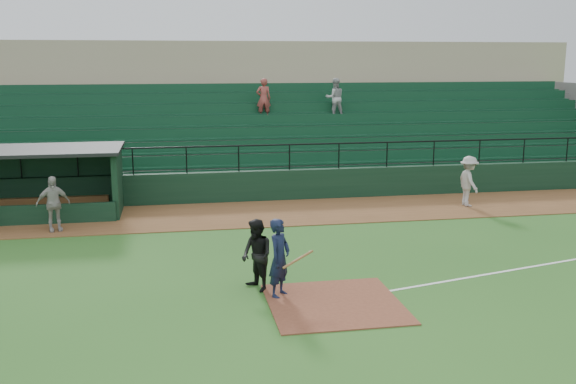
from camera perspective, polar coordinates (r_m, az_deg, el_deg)
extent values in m
plane|color=#27591C|center=(15.99, 3.23, -8.51)|extent=(90.00, 90.00, 0.00)
cube|color=brown|center=(23.51, -1.30, -1.85)|extent=(40.00, 4.00, 0.03)
cube|color=brown|center=(15.08, 4.12, -9.74)|extent=(3.00, 3.00, 0.03)
cube|color=black|center=(25.51, -2.08, 0.57)|extent=(36.00, 0.35, 1.20)
cylinder|color=black|center=(25.25, -2.11, 4.13)|extent=(36.00, 0.06, 0.06)
cube|color=#64635F|center=(30.12, -3.43, 4.58)|extent=(36.00, 9.00, 3.60)
cube|color=#103C23|center=(29.58, -3.33, 5.32)|extent=(34.56, 8.00, 4.05)
cube|color=tan|center=(36.43, -4.70, 8.00)|extent=(38.00, 3.00, 6.40)
cube|color=#64635F|center=(34.42, -4.38, 8.62)|extent=(36.00, 2.00, 0.20)
imported|color=#AEAEAE|center=(31.52, 4.14, 8.24)|extent=(0.91, 0.71, 1.88)
imported|color=#973E37|center=(30.85, -2.16, 8.20)|extent=(0.69, 0.45, 1.89)
cube|color=black|center=(26.11, -23.85, 1.05)|extent=(8.50, 0.20, 2.30)
cube|color=black|center=(24.16, -14.73, 0.89)|extent=(0.20, 2.60, 2.30)
cube|color=olive|center=(25.90, -23.89, -1.07)|extent=(7.65, 0.40, 0.50)
imported|color=#101832|center=(15.21, -0.75, -5.82)|extent=(0.78, 0.82, 1.88)
cylinder|color=olive|center=(15.08, 0.88, -5.93)|extent=(0.79, 0.34, 0.35)
imported|color=black|center=(15.66, -2.76, -5.57)|extent=(0.96, 1.05, 1.75)
imported|color=#A6A09B|center=(25.32, 15.59, 0.93)|extent=(0.71, 1.23, 1.90)
imported|color=#A39E99|center=(22.16, -19.94, -0.97)|extent=(1.14, 0.77, 1.80)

